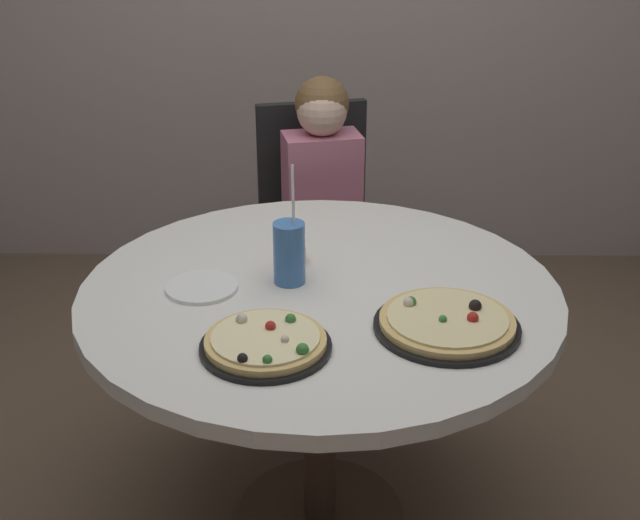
{
  "coord_description": "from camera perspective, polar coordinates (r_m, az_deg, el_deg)",
  "views": [
    {
      "loc": [
        0.01,
        -1.82,
        1.68
      ],
      "look_at": [
        0.0,
        0.05,
        0.8
      ],
      "focal_mm": 45.87,
      "sensor_mm": 36.0,
      "label": 1
    }
  ],
  "objects": [
    {
      "name": "dining_table",
      "position": [
        2.09,
        -0.01,
        -4.27
      ],
      "size": [
        1.2,
        1.2,
        0.75
      ],
      "color": "silver",
      "rests_on": "ground_plane"
    },
    {
      "name": "pizza_cheese",
      "position": [
        1.87,
        8.84,
        -4.34
      ],
      "size": [
        0.33,
        0.33,
        0.05
      ],
      "color": "black",
      "rests_on": "dining_table"
    },
    {
      "name": "sauce_bowl",
      "position": [
        2.17,
        -1.94,
        0.37
      ],
      "size": [
        0.07,
        0.07,
        0.04
      ],
      "primitive_type": "cylinder",
      "color": "brown",
      "rests_on": "dining_table"
    },
    {
      "name": "diner_child",
      "position": [
        2.87,
        0.43,
        0.55
      ],
      "size": [
        0.33,
        0.43,
        1.08
      ],
      "color": "#3F4766",
      "rests_on": "ground_plane"
    },
    {
      "name": "chair_wooden",
      "position": [
        3.01,
        -0.22,
        2.77
      ],
      "size": [
        0.48,
        0.48,
        0.95
      ],
      "color": "black",
      "rests_on": "ground_plane"
    },
    {
      "name": "ground_plane",
      "position": [
        2.48,
        -0.01,
        -17.48
      ],
      "size": [
        8.0,
        8.0,
        0.0
      ],
      "primitive_type": "plane",
      "color": "brown"
    },
    {
      "name": "pizza_veggie",
      "position": [
        1.78,
        -3.8,
        -5.77
      ],
      "size": [
        0.29,
        0.29,
        0.05
      ],
      "color": "black",
      "rests_on": "dining_table"
    },
    {
      "name": "soda_cup",
      "position": [
        2.04,
        -2.16,
        0.52
      ],
      "size": [
        0.08,
        0.08,
        0.31
      ],
      "color": "#3F72B2",
      "rests_on": "dining_table"
    },
    {
      "name": "plate_small",
      "position": [
        2.05,
        -8.25,
        -1.89
      ],
      "size": [
        0.18,
        0.18,
        0.01
      ],
      "primitive_type": "cylinder",
      "color": "white",
      "rests_on": "dining_table"
    }
  ]
}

